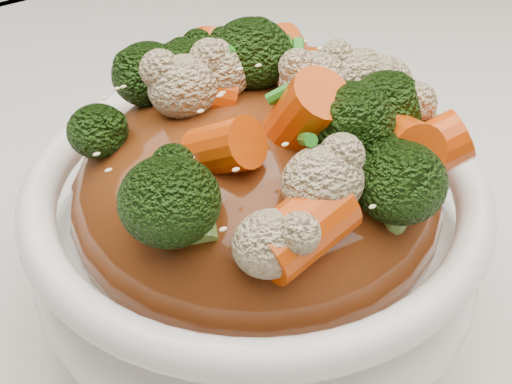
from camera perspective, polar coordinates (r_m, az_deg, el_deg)
tablecloth at (r=0.49m, az=1.42°, el=-4.84°), size 1.20×0.80×0.04m
bowl at (r=0.40m, az=0.00°, el=-3.76°), size 0.25×0.25×0.09m
sauce_base at (r=0.38m, az=0.00°, el=-0.37°), size 0.20×0.20×0.10m
carrots at (r=0.34m, az=0.00°, el=8.04°), size 0.20×0.20×0.05m
broccoli at (r=0.34m, az=0.00°, el=7.89°), size 0.20×0.20×0.05m
cauliflower at (r=0.34m, az=0.00°, el=7.59°), size 0.20×0.20×0.04m
scallions at (r=0.34m, az=0.00°, el=8.18°), size 0.15×0.15×0.02m
sesame_seeds at (r=0.34m, az=0.00°, el=8.18°), size 0.18×0.18×0.01m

